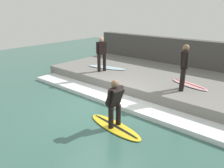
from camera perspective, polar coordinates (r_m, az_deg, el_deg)
ground_plane at (r=7.83m, az=-2.91°, el=-5.98°), size 28.00×28.00×0.00m
concrete_ledge at (r=10.29m, az=10.02°, el=1.51°), size 4.40×9.37×0.50m
back_wall at (r=12.25m, az=16.12°, el=7.14°), size 0.50×9.84×1.84m
wave_foam_crest at (r=8.28m, az=0.42°, el=-3.94°), size 0.96×8.91×0.15m
surfboard_riding at (r=6.54m, az=0.69°, el=-11.05°), size 0.83×2.06×0.07m
surfer_riding at (r=6.17m, az=0.72°, el=-4.51°), size 0.54×0.47×1.41m
surfer_waiting_near at (r=10.18m, az=-2.75°, el=8.25°), size 0.52×0.36×1.59m
surfboard_waiting_near at (r=10.92m, az=-1.41°, el=4.36°), size 1.04×2.10×0.06m
surfer_waiting_far at (r=8.16m, az=18.31°, el=4.76°), size 0.54×0.38×1.65m
surfboard_waiting_far at (r=8.96m, az=19.53°, el=-0.12°), size 0.92×1.67×0.07m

